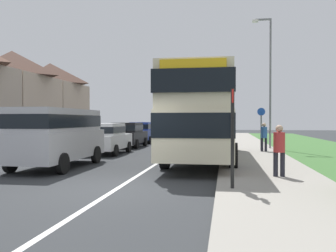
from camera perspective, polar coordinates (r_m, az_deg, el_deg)
name	(u,v)px	position (r m, az deg, el deg)	size (l,w,h in m)	color
ground_plane	(117,189)	(9.73, -8.11, -9.82)	(120.00, 120.00, 0.00)	#2D3033
lane_marking_centre	(166,158)	(17.45, -0.31, -5.03)	(0.14, 60.00, 0.01)	silver
pavement_near_side	(259,163)	(15.29, 14.22, -5.69)	(3.20, 68.00, 0.12)	gray
double_decker_bus	(204,113)	(16.31, 5.66, 2.07)	(2.80, 11.24, 3.70)	beige
parked_van_silver	(57,133)	(14.42, -17.06, -1.03)	(2.11, 5.12, 2.24)	#B7B7BC
parked_car_white	(106,137)	(19.55, -9.74, -1.77)	(1.93, 4.02, 1.64)	silver
parked_car_black	(128,134)	(24.21, -6.33, -1.24)	(1.94, 3.99, 1.65)	black
parked_car_blue	(142,131)	(28.92, -4.08, -0.87)	(1.88, 4.23, 1.66)	navy
pedestrian_at_stop	(279,148)	(11.34, 17.16, -3.35)	(0.34, 0.34, 1.67)	#23232D
pedestrian_walking_away	(264,136)	(20.23, 14.92, -1.49)	(0.34, 0.34, 1.67)	#23232D
bus_stop_sign	(233,131)	(9.09, 10.16, -0.80)	(0.09, 0.52, 2.60)	black
cycle_route_sign	(261,127)	(21.23, 14.51, -0.15)	(0.44, 0.08, 2.52)	slate
street_lamp_mid	(269,75)	(22.84, 15.62, 7.73)	(1.14, 0.20, 7.96)	slate
house_terrace_far_side	(12,96)	(33.95, -23.41, 4.36)	(6.09, 20.34, 7.80)	tan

